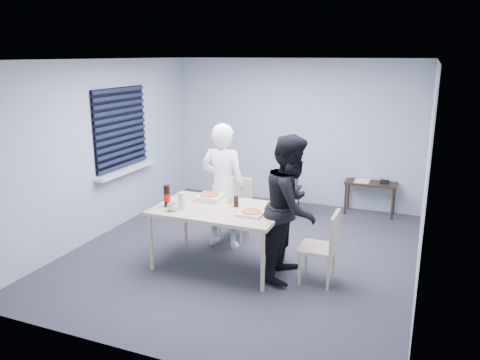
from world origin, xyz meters
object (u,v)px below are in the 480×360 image
at_px(person_white, 223,186).
at_px(person_black, 291,207).
at_px(chair_far, 237,203).
at_px(backpack, 289,176).
at_px(chair_right, 325,243).
at_px(soda_bottle, 167,196).
at_px(mug_a, 172,207).
at_px(mug_b, 231,199).
at_px(dining_table, 219,212).
at_px(side_table, 371,187).
at_px(stool, 288,193).

height_order(person_white, person_black, same).
distance_m(chair_far, backpack, 1.24).
height_order(chair_right, backpack, backpack).
distance_m(backpack, soda_bottle, 2.53).
xyz_separation_m(mug_a, soda_bottle, (-0.15, 0.13, 0.09)).
bearing_deg(mug_b, chair_far, 106.72).
bearing_deg(dining_table, side_table, 60.96).
relative_size(dining_table, chair_right, 1.81).
bearing_deg(chair_far, stool, 67.82).
relative_size(dining_table, mug_a, 13.09).
xyz_separation_m(side_table, soda_bottle, (-2.19, -2.98, 0.43)).
relative_size(chair_far, soda_bottle, 3.19).
distance_m(chair_right, backpack, 2.40).
xyz_separation_m(person_white, side_table, (1.77, 2.18, -0.40)).
bearing_deg(chair_far, chair_right, -33.09).
relative_size(dining_table, mug_b, 16.11).
relative_size(side_table, mug_a, 6.93).
xyz_separation_m(dining_table, chair_far, (-0.18, 1.03, -0.21)).
bearing_deg(soda_bottle, side_table, 53.69).
relative_size(dining_table, person_black, 0.91).
bearing_deg(mug_a, stool, 72.69).
bearing_deg(person_white, side_table, -129.10).
bearing_deg(stool, mug_a, -107.31).
relative_size(person_black, side_table, 2.08).
bearing_deg(side_table, chair_right, -93.95).
xyz_separation_m(mug_a, mug_b, (0.54, 0.57, -0.00)).
relative_size(chair_far, chair_right, 1.00).
distance_m(chair_far, chair_right, 1.84).
relative_size(person_black, mug_a, 14.39).
bearing_deg(stool, dining_table, -97.42).
height_order(side_table, mug_b, mug_b).
relative_size(person_black, soda_bottle, 6.35).
xyz_separation_m(chair_right, backpack, (-1.07, 2.14, 0.20)).
bearing_deg(dining_table, person_white, 109.57).
bearing_deg(side_table, soda_bottle, -126.31).
bearing_deg(stool, chair_right, -63.41).
distance_m(backpack, mug_a, 2.60).
relative_size(dining_table, side_table, 1.89).
distance_m(dining_table, mug_b, 0.28).
xyz_separation_m(person_white, soda_bottle, (-0.42, -0.80, 0.03)).
xyz_separation_m(chair_right, person_white, (-1.58, 0.59, 0.37)).
distance_m(mug_a, mug_b, 0.79).
height_order(chair_right, person_black, person_black).
bearing_deg(chair_right, soda_bottle, -173.91).
bearing_deg(soda_bottle, chair_right, 6.09).
distance_m(mug_a, soda_bottle, 0.21).
relative_size(chair_right, side_table, 1.04).
bearing_deg(person_black, stool, 16.83).
distance_m(chair_far, soda_bottle, 1.36).
bearing_deg(soda_bottle, person_black, 9.34).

